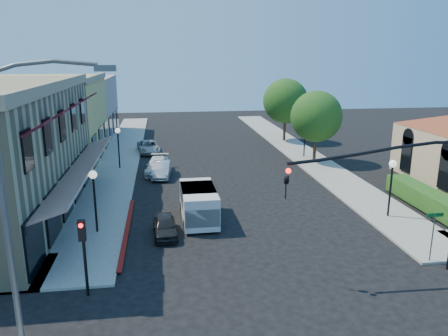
{
  "coord_description": "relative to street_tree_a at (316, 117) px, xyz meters",
  "views": [
    {
      "loc": [
        -4.74,
        -15.05,
        9.53
      ],
      "look_at": [
        -1.01,
        11.26,
        2.6
      ],
      "focal_mm": 35.0,
      "sensor_mm": 36.0,
      "label": 1
    }
  ],
  "objects": [
    {
      "name": "secondary_signal",
      "position": [
        -16.8,
        -20.59,
        -1.88
      ],
      "size": [
        0.28,
        0.42,
        3.32
      ],
      "color": "black",
      "rests_on": "ground"
    },
    {
      "name": "lamppost_left_near",
      "position": [
        -17.3,
        -14.0,
        -1.46
      ],
      "size": [
        0.44,
        0.44,
        3.57
      ],
      "color": "black",
      "rests_on": "ground"
    },
    {
      "name": "street_tree_a",
      "position": [
        0.0,
        0.0,
        0.0
      ],
      "size": [
        4.56,
        4.56,
        6.48
      ],
      "color": "#332414",
      "rests_on": "ground"
    },
    {
      "name": "street_name_sign",
      "position": [
        -1.3,
        -19.8,
        -2.5
      ],
      "size": [
        0.8,
        0.06,
        2.5
      ],
      "color": "#595B5E",
      "rests_on": "ground"
    },
    {
      "name": "curb_red_strip",
      "position": [
        -15.7,
        -14.0,
        -4.19
      ],
      "size": [
        0.25,
        10.0,
        0.06
      ],
      "primitive_type": "cube",
      "color": "maroon",
      "rests_on": "ground"
    },
    {
      "name": "street_tree_b",
      "position": [
        0.0,
        10.0,
        0.35
      ],
      "size": [
        4.94,
        4.94,
        7.02
      ],
      "color": "#332414",
      "rests_on": "ground"
    },
    {
      "name": "parked_car_b",
      "position": [
        -13.73,
        -3.0,
        -3.57
      ],
      "size": [
        1.67,
        3.88,
        1.24
      ],
      "primitive_type": "imported",
      "rotation": [
        0.0,
        0.0,
        -0.1
      ],
      "color": "#B9BEBF",
      "rests_on": "ground"
    },
    {
      "name": "lamppost_left_far",
      "position": [
        -17.3,
        0.0,
        -1.46
      ],
      "size": [
        0.44,
        0.44,
        3.57
      ],
      "color": "black",
      "rests_on": "ground"
    },
    {
      "name": "hedge",
      "position": [
        2.9,
        -13.0,
        -4.19
      ],
      "size": [
        1.4,
        8.0,
        1.1
      ],
      "primitive_type": "cube",
      "color": "#214E16",
      "rests_on": "ground"
    },
    {
      "name": "sidewalk_left",
      "position": [
        -17.55,
        5.0,
        -4.13
      ],
      "size": [
        3.5,
        50.0,
        0.12
      ],
      "primitive_type": "cube",
      "color": "gray",
      "rests_on": "ground"
    },
    {
      "name": "parked_car_a",
      "position": [
        -13.6,
        -14.81,
        -3.66
      ],
      "size": [
        1.4,
        3.19,
        1.07
      ],
      "primitive_type": "imported",
      "rotation": [
        0.0,
        0.0,
        0.05
      ],
      "color": "black",
      "rests_on": "ground"
    },
    {
      "name": "lamppost_right_near",
      "position": [
        -0.3,
        -14.0,
        -1.46
      ],
      "size": [
        0.44,
        0.44,
        3.57
      ],
      "color": "black",
      "rests_on": "ground"
    },
    {
      "name": "white_van",
      "position": [
        -11.61,
        -12.93,
        -3.04
      ],
      "size": [
        2.04,
        4.52,
        1.99
      ],
      "color": "silver",
      "rests_on": "ground"
    },
    {
      "name": "parked_car_c",
      "position": [
        -14.05,
        -1.82,
        -3.55
      ],
      "size": [
        2.19,
        4.56,
        1.28
      ],
      "primitive_type": "imported",
      "rotation": [
        0.0,
        0.0,
        -0.09
      ],
      "color": "white",
      "rests_on": "ground"
    },
    {
      "name": "parked_car_d",
      "position": [
        -15.0,
        6.13,
        -3.59
      ],
      "size": [
        2.56,
        4.57,
        1.21
      ],
      "primitive_type": "imported",
      "rotation": [
        0.0,
        0.0,
        0.13
      ],
      "color": "#9B9EA0",
      "rests_on": "ground"
    },
    {
      "name": "lamppost_right_far",
      "position": [
        -0.3,
        2.0,
        -1.46
      ],
      "size": [
        0.44,
        0.44,
        3.57
      ],
      "color": "black",
      "rests_on": "ground"
    },
    {
      "name": "ground",
      "position": [
        -8.8,
        -22.0,
        -4.19
      ],
      "size": [
        120.0,
        120.0,
        0.0
      ],
      "primitive_type": "plane",
      "color": "black",
      "rests_on": "ground"
    },
    {
      "name": "yellow_stucco_building",
      "position": [
        -24.3,
        4.0,
        -0.39
      ],
      "size": [
        10.0,
        12.0,
        7.6
      ],
      "primitive_type": "cube",
      "color": "tan",
      "rests_on": "ground"
    },
    {
      "name": "pink_stucco_building",
      "position": [
        -24.3,
        16.0,
        -0.69
      ],
      "size": [
        10.0,
        12.0,
        7.0
      ],
      "primitive_type": "cube",
      "color": "tan",
      "rests_on": "ground"
    },
    {
      "name": "sidewalk_right",
      "position": [
        -0.05,
        5.0,
        -4.13
      ],
      "size": [
        3.5,
        50.0,
        0.12
      ],
      "primitive_type": "cube",
      "color": "gray",
      "rests_on": "ground"
    },
    {
      "name": "signal_mast_arm",
      "position": [
        -2.94,
        -20.5,
        -0.11
      ],
      "size": [
        8.01,
        0.39,
        6.0
      ],
      "color": "black",
      "rests_on": "ground"
    },
    {
      "name": "cobra_streetlight",
      "position": [
        -17.95,
        -24.0,
        1.07
      ],
      "size": [
        3.6,
        0.25,
        9.31
      ],
      "color": "#595B5E",
      "rests_on": "ground"
    }
  ]
}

